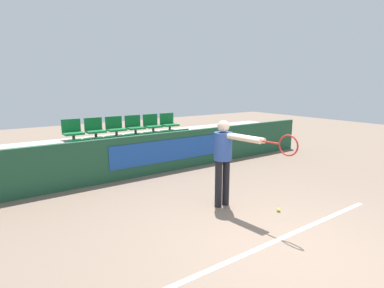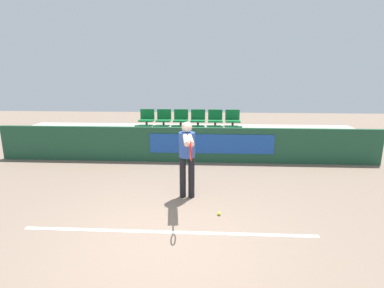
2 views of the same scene
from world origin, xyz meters
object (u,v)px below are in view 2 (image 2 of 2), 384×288
Objects in this scene: stadium_chair_5 at (234,136)px; stadium_chair_9 at (198,118)px; stadium_chair_3 at (197,136)px; tennis_ball at (219,214)px; stadium_chair_7 at (164,118)px; stadium_chair_10 at (215,119)px; stadium_chair_11 at (233,119)px; tennis_player at (187,152)px; stadium_chair_0 at (142,135)px; stadium_chair_2 at (178,136)px; stadium_chair_6 at (147,118)px; stadium_chair_8 at (181,118)px; stadium_chair_4 at (216,136)px; stadium_chair_1 at (160,135)px.

stadium_chair_5 is 1.00× the size of stadium_chair_9.
tennis_ball is at bearing -81.87° from stadium_chair_3.
stadium_chair_5 is at bearing -20.62° from stadium_chair_7.
stadium_chair_10 is 1.00× the size of stadium_chair_11.
stadium_chair_0 is at bearing 109.99° from tennis_player.
stadium_chair_9 reaches higher than stadium_chair_2.
stadium_chair_6 is at bearing 180.00° from stadium_chair_10.
stadium_chair_0 is 0.33× the size of tennis_player.
stadium_chair_7 reaches higher than stadium_chair_5.
stadium_chair_11 is 4.95m from tennis_ball.
stadium_chair_9 is 4.95m from tennis_ball.
stadium_chair_8 is at bearing 0.00° from stadium_chair_7.
stadium_chair_0 is 1.00× the size of stadium_chair_6.
tennis_player is at bearing -101.20° from stadium_chair_4.
tennis_ball is (0.56, -3.95, -0.61)m from stadium_chair_3.
stadium_chair_9 is (0.00, 0.86, 0.40)m from stadium_chair_3.
stadium_chair_11 is at bearing 90.00° from stadium_chair_5.
tennis_player reaches higher than stadium_chair_5.
stadium_chair_5 is at bearing 0.00° from stadium_chair_0.
stadium_chair_7 reaches higher than stadium_chair_0.
stadium_chair_3 is (0.57, 0.00, 0.00)m from stadium_chair_2.
stadium_chair_6 is (-1.72, 0.86, 0.40)m from stadium_chair_3.
stadium_chair_2 and stadium_chair_5 have the same top height.
stadium_chair_8 is at bearing 180.00° from stadium_chair_11.
stadium_chair_2 is at bearing -36.96° from stadium_chair_6.
stadium_chair_2 is 4.15m from tennis_ball.
stadium_chair_0 is 1.00× the size of stadium_chair_10.
stadium_chair_1 is 0.33× the size of tennis_player.
stadium_chair_1 is 1.00× the size of stadium_chair_7.
stadium_chair_4 is (1.72, 0.00, 0.00)m from stadium_chair_1.
stadium_chair_8 is at bearing 143.04° from stadium_chair_4.
stadium_chair_7 is 5.20m from tennis_ball.
stadium_chair_4 is 2.48m from stadium_chair_6.
stadium_chair_3 is 1.49m from stadium_chair_7.
stadium_chair_3 is at bearing 180.00° from stadium_chair_5.
stadium_chair_1 is at bearing 180.00° from stadium_chair_5.
tennis_player reaches higher than stadium_chair_9.
stadium_chair_9 is (0.57, 0.00, 0.00)m from stadium_chair_8.
stadium_chair_3 is 4.04m from tennis_ball.
stadium_chair_1 is 1.00× the size of stadium_chair_2.
tennis_player is at bearing -98.89° from stadium_chair_10.
stadium_chair_1 is 2.48m from stadium_chair_11.
stadium_chair_7 is 1.00× the size of stadium_chair_8.
stadium_chair_7 is (-2.29, 0.86, 0.40)m from stadium_chair_5.
stadium_chair_10 reaches higher than stadium_chair_1.
stadium_chair_0 is 0.57m from stadium_chair_1.
stadium_chair_7 is 1.00× the size of stadium_chair_11.
stadium_chair_7 reaches higher than stadium_chair_4.
stadium_chair_6 is (-2.29, 0.86, 0.40)m from stadium_chair_4.
stadium_chair_9 and stadium_chair_10 have the same top height.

